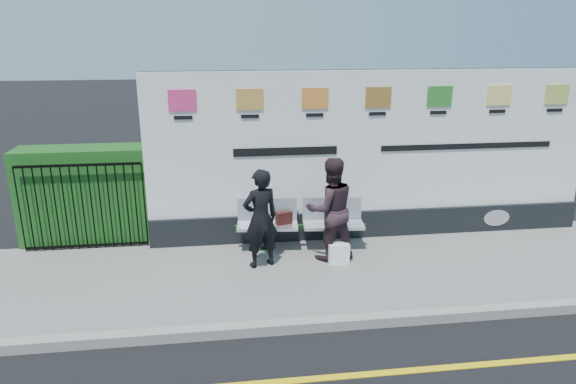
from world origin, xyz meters
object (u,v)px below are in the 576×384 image
Objects in this scene: bench at (300,236)px; woman_left at (261,219)px; woman_right at (330,209)px; billboard at (373,167)px.

bench is 1.10m from woman_left.
bench is 1.26× the size of woman_right.
billboard is 1.41m from woman_right.
billboard is 4.65× the size of woman_right.
woman_right is at bearing 167.56° from woman_left.
billboard is 3.68× the size of bench.
woman_left is 0.94× the size of woman_right.
woman_left is at bearing -2.62° from woman_right.
woman_right is at bearing -40.56° from bench.
billboard is 1.82m from bench.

